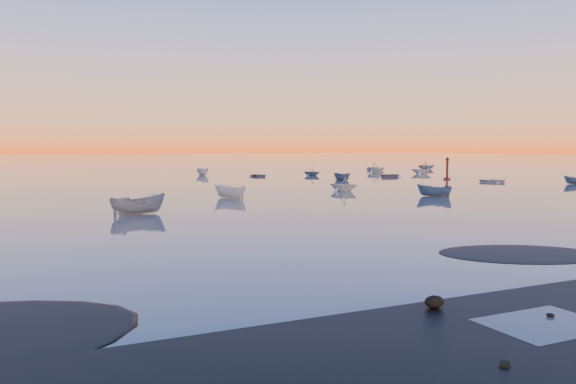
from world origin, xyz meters
TOP-DOWN VIEW (x-y plane):
  - ground at (0.00, 100.00)m, footprint 600.00×600.00m
  - moored_fleet at (0.00, 53.00)m, footprint 124.00×58.00m
  - boat_near_center at (-14.88, 24.00)m, footprint 2.18×4.22m
  - boat_near_right at (9.21, 36.02)m, footprint 3.68×3.02m
  - channel_marker at (34.55, 48.66)m, footprint 0.98×0.98m

SIDE VIEW (x-z plane):
  - ground at x=0.00m, z-range 0.00..0.00m
  - moored_fleet at x=0.00m, z-range -0.60..0.60m
  - boat_near_center at x=-14.88m, z-range -0.70..0.70m
  - boat_near_right at x=9.21m, z-range -0.59..0.59m
  - channel_marker at x=34.55m, z-range -0.37..3.13m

